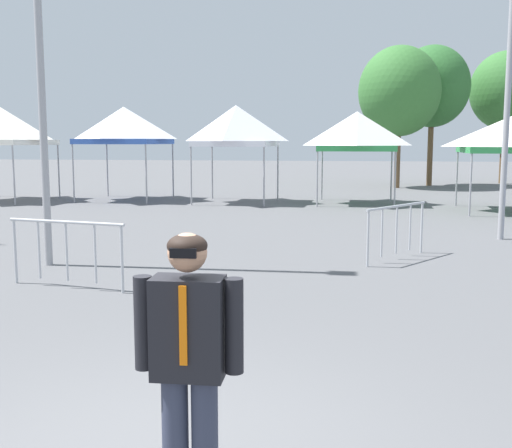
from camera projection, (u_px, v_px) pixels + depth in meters
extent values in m
cylinder|color=#9E9EA3|center=(14.00, 173.00, 22.34)|extent=(0.06, 0.06, 2.36)
cylinder|color=#9E9EA3|center=(59.00, 169.00, 25.29)|extent=(0.06, 0.06, 2.36)
pyramid|color=white|center=(0.00, 123.00, 23.92)|extent=(3.42, 3.42, 1.27)
cube|color=white|center=(1.00, 142.00, 24.01)|extent=(3.39, 3.39, 0.20)
cylinder|color=#9E9EA3|center=(73.00, 171.00, 23.32)|extent=(0.06, 0.06, 2.39)
cylinder|color=#9E9EA3|center=(146.00, 172.00, 22.72)|extent=(0.06, 0.06, 2.39)
cylinder|color=#9E9EA3|center=(107.00, 168.00, 26.14)|extent=(0.06, 0.06, 2.39)
cylinder|color=#9E9EA3|center=(173.00, 168.00, 25.55)|extent=(0.06, 0.06, 2.39)
pyramid|color=white|center=(124.00, 123.00, 24.20)|extent=(3.22, 3.22, 1.24)
cube|color=#3359B2|center=(125.00, 142.00, 24.29)|extent=(3.19, 3.19, 0.20)
cylinder|color=#9E9EA3|center=(191.00, 173.00, 22.41)|extent=(0.06, 0.06, 2.31)
cylinder|color=#9E9EA3|center=(264.00, 174.00, 21.84)|extent=(0.06, 0.06, 2.31)
cylinder|color=#9E9EA3|center=(212.00, 170.00, 25.01)|extent=(0.06, 0.06, 2.31)
cylinder|color=#9E9EA3|center=(278.00, 171.00, 24.44)|extent=(0.06, 0.06, 2.31)
pyramid|color=white|center=(236.00, 123.00, 23.19)|extent=(2.99, 2.99, 1.32)
cube|color=white|center=(236.00, 144.00, 23.29)|extent=(2.96, 2.96, 0.20)
cylinder|color=#9E9EA3|center=(317.00, 176.00, 21.92)|extent=(0.06, 0.06, 2.15)
cylinder|color=#9E9EA3|center=(395.00, 177.00, 21.48)|extent=(0.06, 0.06, 2.15)
cylinder|color=#9E9EA3|center=(322.00, 173.00, 24.55)|extent=(0.06, 0.06, 2.15)
cylinder|color=#9E9EA3|center=(391.00, 173.00, 24.11)|extent=(0.06, 0.06, 2.15)
pyramid|color=white|center=(357.00, 128.00, 22.79)|extent=(2.86, 2.86, 1.23)
cube|color=green|center=(357.00, 148.00, 22.88)|extent=(2.83, 2.83, 0.20)
cylinder|color=#9E9EA3|center=(471.00, 182.00, 19.09)|extent=(0.06, 0.06, 2.13)
cylinder|color=#9E9EA3|center=(457.00, 176.00, 22.21)|extent=(0.06, 0.06, 2.13)
cube|color=black|center=(188.00, 328.00, 3.63)|extent=(0.43, 0.26, 0.60)
cylinder|color=black|center=(143.00, 323.00, 3.66)|extent=(0.11, 0.11, 0.56)
cylinder|color=black|center=(234.00, 326.00, 3.60)|extent=(0.11, 0.11, 0.56)
sphere|color=tan|center=(187.00, 253.00, 3.57)|extent=(0.23, 0.23, 0.23)
ellipsoid|color=black|center=(187.00, 246.00, 3.57)|extent=(0.23, 0.23, 0.14)
cube|color=black|center=(183.00, 253.00, 3.47)|extent=(0.15, 0.03, 0.06)
cube|color=orange|center=(183.00, 326.00, 3.49)|extent=(0.04, 0.01, 0.46)
cylinder|color=#9E9EA3|center=(510.00, 53.00, 14.17)|extent=(0.14, 0.14, 8.60)
cylinder|color=#9E9EA3|center=(38.00, 16.00, 11.07)|extent=(0.14, 0.14, 9.04)
cylinder|color=brown|center=(430.00, 151.00, 32.36)|extent=(0.28, 0.28, 3.58)
ellipsoid|color=#2D662D|center=(432.00, 86.00, 31.92)|extent=(3.78, 3.78, 4.16)
cylinder|color=brown|center=(397.00, 156.00, 30.80)|extent=(0.28, 0.28, 3.14)
ellipsoid|color=#387233|center=(399.00, 91.00, 30.38)|extent=(3.99, 3.99, 4.39)
cylinder|color=brown|center=(503.00, 151.00, 33.98)|extent=(0.28, 0.28, 3.50)
ellipsoid|color=#387233|center=(506.00, 90.00, 33.55)|extent=(3.81, 3.81, 4.19)
cylinder|color=#B7BABF|center=(65.00, 222.00, 9.69)|extent=(2.07, 0.45, 0.05)
cylinder|color=#B7BABF|center=(122.00, 259.00, 9.43)|extent=(0.04, 0.04, 1.05)
cylinder|color=#B7BABF|center=(15.00, 251.00, 10.10)|extent=(0.04, 0.04, 1.05)
cylinder|color=#B7BABF|center=(95.00, 254.00, 9.58)|extent=(0.04, 0.04, 0.92)
cylinder|color=#B7BABF|center=(67.00, 252.00, 9.76)|extent=(0.04, 0.04, 0.92)
cylinder|color=#B7BABF|center=(39.00, 250.00, 9.93)|extent=(0.04, 0.04, 0.92)
cylinder|color=#B7BABF|center=(397.00, 206.00, 12.07)|extent=(1.23, 1.76, 0.05)
cylinder|color=#B7BABF|center=(422.00, 228.00, 12.86)|extent=(0.04, 0.04, 1.05)
cylinder|color=#B7BABF|center=(368.00, 239.00, 11.42)|extent=(0.04, 0.04, 1.05)
cylinder|color=#B7BABF|center=(410.00, 228.00, 12.51)|extent=(0.04, 0.04, 0.92)
cylinder|color=#B7BABF|center=(396.00, 230.00, 12.13)|extent=(0.04, 0.04, 0.92)
cylinder|color=#B7BABF|center=(382.00, 233.00, 11.76)|extent=(0.04, 0.04, 0.92)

